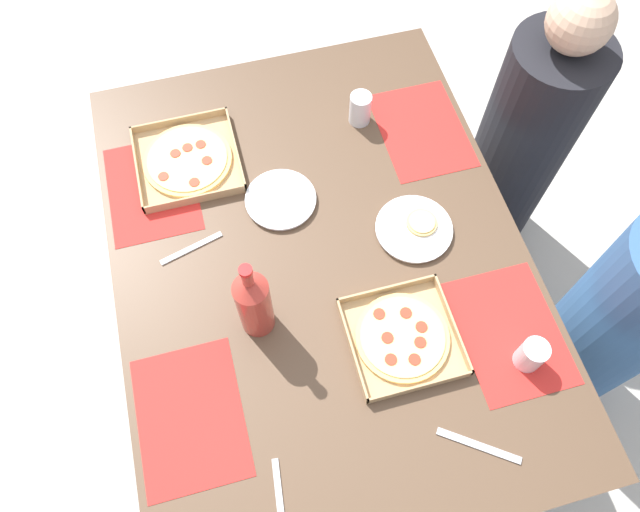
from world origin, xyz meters
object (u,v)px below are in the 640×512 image
at_px(cup_clear_right, 360,109).
at_px(diner_right_seat, 614,323).
at_px(plate_far_left, 415,228).
at_px(diner_left_seat, 520,145).
at_px(pizza_box_corner_right, 402,337).
at_px(soda_bottle, 254,303).
at_px(cup_clear_left, 531,355).
at_px(plate_middle, 281,200).
at_px(pizza_box_corner_left, 188,160).

relative_size(cup_clear_right, diner_right_seat, 0.09).
bearing_deg(plate_far_left, diner_left_seat, 121.64).
bearing_deg(pizza_box_corner_right, soda_bottle, -112.30).
xyz_separation_m(plate_far_left, soda_bottle, (0.16, -0.50, 0.12)).
height_order(soda_bottle, cup_clear_left, soda_bottle).
xyz_separation_m(cup_clear_left, diner_left_seat, (-0.79, 0.40, -0.26)).
relative_size(plate_far_left, diner_right_seat, 0.19).
distance_m(cup_clear_left, cup_clear_right, 0.90).
bearing_deg(diner_right_seat, cup_clear_right, -143.37).
bearing_deg(cup_clear_left, diner_right_seat, 101.67).
bearing_deg(diner_left_seat, plate_middle, -80.93).
relative_size(pizza_box_corner_right, plate_far_left, 1.27).
bearing_deg(pizza_box_corner_left, pizza_box_corner_right, 32.51).
bearing_deg(cup_clear_left, pizza_box_corner_left, -138.78).
distance_m(plate_middle, diner_right_seat, 1.09).
height_order(plate_far_left, soda_bottle, soda_bottle).
distance_m(pizza_box_corner_right, diner_right_seat, 0.73).
height_order(pizza_box_corner_right, pizza_box_corner_left, same).
xyz_separation_m(plate_far_left, diner_right_seat, (0.36, 0.55, -0.22)).
distance_m(plate_middle, diner_left_seat, 0.94).
bearing_deg(pizza_box_corner_right, plate_middle, -157.17).
height_order(cup_clear_right, diner_left_seat, diner_left_seat).
distance_m(plate_far_left, plate_middle, 0.40).
distance_m(pizza_box_corner_left, cup_clear_right, 0.56).
relative_size(cup_clear_left, diner_right_seat, 0.08).
xyz_separation_m(plate_middle, cup_clear_right, (-0.24, 0.31, 0.05)).
xyz_separation_m(plate_far_left, plate_middle, (-0.20, -0.35, -0.00)).
bearing_deg(cup_clear_right, plate_far_left, 4.92).
bearing_deg(diner_right_seat, diner_left_seat, 180.00).
height_order(plate_middle, diner_right_seat, diner_right_seat).
distance_m(pizza_box_corner_right, pizza_box_corner_left, 0.85).
bearing_deg(pizza_box_corner_left, soda_bottle, 9.79).
xyz_separation_m(pizza_box_corner_left, cup_clear_right, (-0.02, 0.56, 0.04)).
distance_m(pizza_box_corner_left, soda_bottle, 0.59).
bearing_deg(soda_bottle, plate_far_left, 107.72).
height_order(plate_far_left, diner_left_seat, diner_left_seat).
height_order(pizza_box_corner_right, cup_clear_right, cup_clear_right).
distance_m(soda_bottle, diner_right_seat, 1.13).
xyz_separation_m(pizza_box_corner_left, plate_middle, (0.21, 0.24, -0.00)).
height_order(plate_far_left, cup_clear_left, cup_clear_left).
height_order(pizza_box_corner_right, soda_bottle, soda_bottle).
bearing_deg(plate_far_left, cup_clear_left, 18.91).
height_order(plate_middle, soda_bottle, soda_bottle).
height_order(cup_clear_right, diner_right_seat, diner_right_seat).
bearing_deg(plate_far_left, cup_clear_right, -175.08).
xyz_separation_m(cup_clear_left, diner_right_seat, (-0.08, 0.40, -0.26)).
relative_size(pizza_box_corner_left, cup_clear_right, 2.90).
relative_size(soda_bottle, diner_right_seat, 0.27).
bearing_deg(pizza_box_corner_left, plate_far_left, 55.56).
bearing_deg(diner_left_seat, plate_far_left, -58.36).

